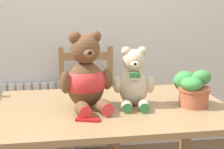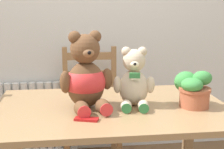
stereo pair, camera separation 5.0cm
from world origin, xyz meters
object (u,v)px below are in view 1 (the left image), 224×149
(teddy_bear_right, at_px, (134,81))
(teddy_bear_left, at_px, (86,78))
(chocolate_bar, at_px, (88,119))
(wooden_chair_behind, at_px, (88,109))
(potted_plant, at_px, (192,88))

(teddy_bear_right, bearing_deg, teddy_bear_left, 7.21)
(teddy_bear_right, bearing_deg, chocolate_bar, 43.58)
(wooden_chair_behind, bearing_deg, teddy_bear_left, 85.36)
(wooden_chair_behind, relative_size, potted_plant, 4.80)
(potted_plant, xyz_separation_m, chocolate_bar, (-0.57, -0.14, -0.09))
(chocolate_bar, bearing_deg, potted_plant, 14.03)
(teddy_bear_left, relative_size, potted_plant, 2.04)
(teddy_bear_left, bearing_deg, wooden_chair_behind, -106.23)
(teddy_bear_left, bearing_deg, chocolate_bar, 75.64)
(teddy_bear_right, relative_size, chocolate_bar, 2.83)
(wooden_chair_behind, height_order, teddy_bear_left, teddy_bear_left)
(teddy_bear_left, height_order, potted_plant, teddy_bear_left)
(chocolate_bar, bearing_deg, teddy_bear_left, 87.24)
(wooden_chair_behind, distance_m, teddy_bear_left, 0.93)
(wooden_chair_behind, distance_m, potted_plant, 1.07)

